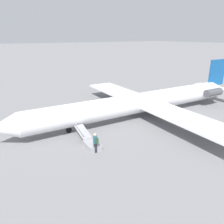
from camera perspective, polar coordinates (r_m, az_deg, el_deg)
ground_plane at (r=26.48m, az=6.60°, el=-1.43°), size 600.00×600.00×0.00m
airplane_main at (r=26.44m, az=8.33°, el=2.64°), size 32.19×24.77×6.14m
boarding_stairs at (r=19.64m, az=-5.71°, el=-7.91°), size 1.23×4.07×1.58m
passenger at (r=18.31m, az=-4.38°, el=-7.74°), size 0.36×0.55×1.74m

